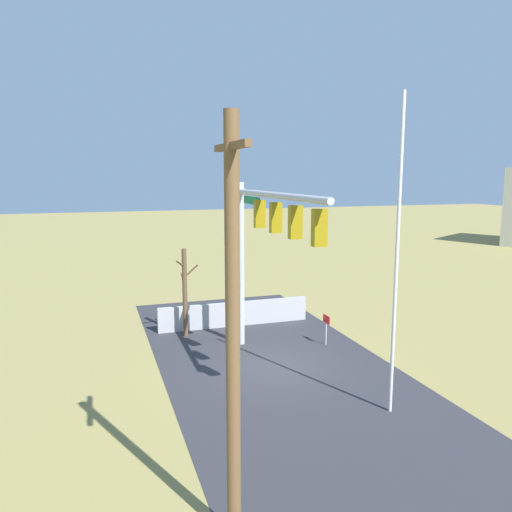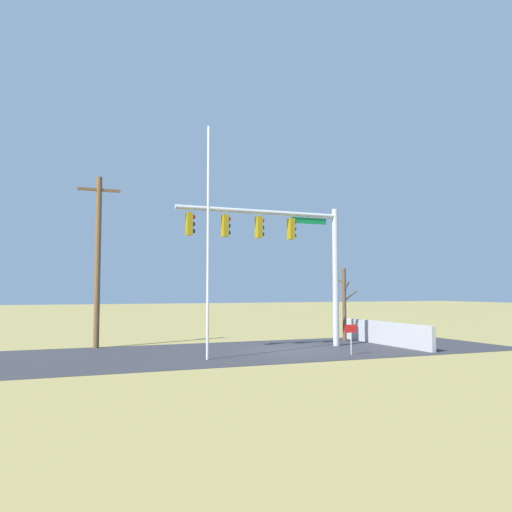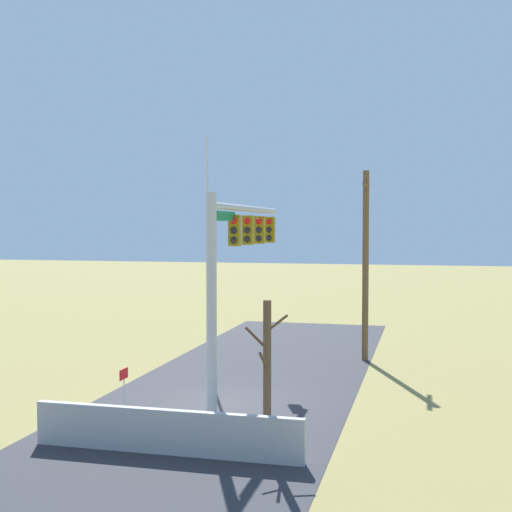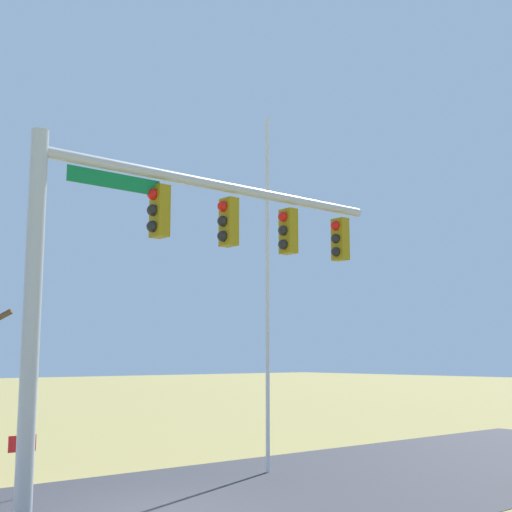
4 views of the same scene
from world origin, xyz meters
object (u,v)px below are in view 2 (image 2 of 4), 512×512
object	(u,v)px
flagpole	(208,241)
open_sign	(351,332)
bare_tree	(344,303)
utility_pole	(98,258)
signal_mast	(285,244)

from	to	relation	value
flagpole	open_sign	world-z (taller)	flagpole
flagpole	bare_tree	xyz separation A→B (m)	(8.65, 4.34, -2.53)
utility_pole	open_sign	bearing A→B (deg)	-34.68
signal_mast	bare_tree	bearing A→B (deg)	24.46
flagpole	utility_pole	xyz separation A→B (m)	(-3.54, 5.66, -0.40)
utility_pole	open_sign	xyz separation A→B (m)	(9.32, -6.45, -3.16)
utility_pole	bare_tree	bearing A→B (deg)	-6.17
utility_pole	bare_tree	xyz separation A→B (m)	(12.19, -1.32, -2.14)
open_sign	bare_tree	bearing A→B (deg)	60.80
utility_pole	bare_tree	size ratio (longest dim) A/B	2.09
utility_pole	open_sign	size ratio (longest dim) A/B	6.40
utility_pole	flagpole	bearing A→B (deg)	-58.02
bare_tree	utility_pole	bearing A→B (deg)	173.83
flagpole	bare_tree	size ratio (longest dim) A/B	2.39
flagpole	signal_mast	bearing A→B (deg)	28.74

